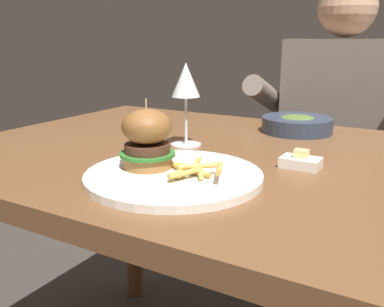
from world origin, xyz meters
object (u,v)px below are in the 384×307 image
(soup_bowl, at_px, (297,124))
(wine_glass, at_px, (186,84))
(main_plate, at_px, (174,176))
(burger_sandwich, at_px, (147,139))
(diner_person, at_px, (332,160))
(butter_dish, at_px, (301,162))

(soup_bowl, bearing_deg, wine_glass, -123.22)
(main_plate, relative_size, burger_sandwich, 2.50)
(wine_glass, relative_size, diner_person, 0.16)
(main_plate, distance_m, burger_sandwich, 0.08)
(butter_dish, height_order, diner_person, diner_person)
(wine_glass, distance_m, diner_person, 0.78)
(burger_sandwich, distance_m, wine_glass, 0.24)
(main_plate, xyz_separation_m, soup_bowl, (0.07, 0.50, 0.02))
(wine_glass, bearing_deg, diner_person, 74.08)
(main_plate, bearing_deg, diner_person, 84.57)
(burger_sandwich, height_order, soup_bowl, burger_sandwich)
(burger_sandwich, height_order, butter_dish, burger_sandwich)
(burger_sandwich, bearing_deg, main_plate, -3.28)
(diner_person, bearing_deg, main_plate, -95.43)
(main_plate, distance_m, wine_glass, 0.29)
(butter_dish, bearing_deg, main_plate, -132.77)
(main_plate, bearing_deg, butter_dish, 47.23)
(wine_glass, xyz_separation_m, diner_person, (0.20, 0.69, -0.32))
(main_plate, xyz_separation_m, wine_glass, (-0.11, 0.23, 0.14))
(soup_bowl, relative_size, diner_person, 0.16)
(soup_bowl, bearing_deg, diner_person, 87.66)
(butter_dish, xyz_separation_m, diner_person, (-0.09, 0.73, -0.19))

